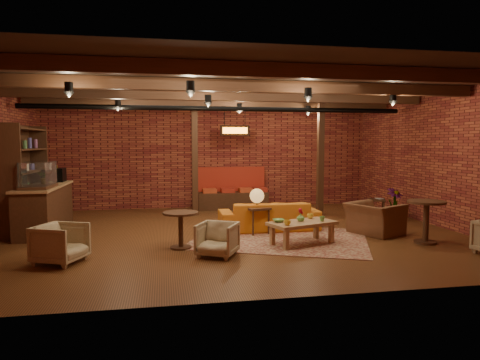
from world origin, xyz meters
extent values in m
plane|color=#37210D|center=(0.00, 0.00, 0.00)|extent=(10.00, 10.00, 0.00)
cube|color=black|center=(0.00, 0.00, 3.20)|extent=(10.00, 8.00, 0.02)
cube|color=maroon|center=(0.00, 4.00, 1.60)|extent=(10.00, 0.02, 3.20)
cube|color=maroon|center=(0.00, -4.00, 1.60)|extent=(10.00, 0.02, 3.20)
cube|color=maroon|center=(5.00, 0.00, 1.60)|extent=(0.02, 8.00, 3.20)
cylinder|color=black|center=(0.00, 1.60, 2.85)|extent=(9.60, 0.12, 0.12)
cube|color=#321F10|center=(-0.60, 2.60, 1.60)|extent=(0.16, 0.16, 3.20)
cube|color=#321F10|center=(2.80, 2.00, 1.60)|extent=(0.16, 0.16, 3.20)
imported|color=#337F33|center=(-4.00, 1.20, 1.22)|extent=(0.35, 0.39, 0.30)
cube|color=orange|center=(0.60, 3.10, 2.35)|extent=(0.86, 0.06, 0.30)
cube|color=maroon|center=(0.91, -0.69, 0.01)|extent=(4.25, 3.80, 0.01)
imported|color=#BF661A|center=(0.91, 0.25, 0.33)|extent=(2.26, 0.91, 0.66)
cube|color=#946845|center=(1.21, -1.23, 0.42)|extent=(1.45, 1.05, 0.06)
cube|color=#946845|center=(0.77, -1.63, 0.19)|extent=(0.08, 0.08, 0.39)
cube|color=#946845|center=(1.80, -1.27, 0.19)|extent=(0.08, 0.08, 0.39)
cube|color=#946845|center=(0.62, -1.19, 0.19)|extent=(0.08, 0.08, 0.39)
cube|color=#946845|center=(1.65, -0.83, 0.19)|extent=(0.08, 0.08, 0.39)
imported|color=gold|center=(0.82, -1.54, 0.50)|extent=(0.17, 0.17, 0.10)
imported|color=#5B9945|center=(1.61, -1.26, 0.50)|extent=(0.13, 0.13, 0.10)
imported|color=gold|center=(1.49, -0.91, 0.50)|extent=(0.17, 0.17, 0.10)
imported|color=#5B9945|center=(0.74, -1.17, 0.48)|extent=(0.29, 0.29, 0.06)
imported|color=#5B9945|center=(1.19, -1.18, 0.52)|extent=(0.16, 0.16, 0.13)
sphere|color=#A91223|center=(1.19, -1.18, 0.65)|extent=(0.10, 0.10, 0.10)
cube|color=#321F10|center=(0.55, -0.10, 0.57)|extent=(0.59, 0.59, 0.05)
cylinder|color=#321F10|center=(0.55, -0.10, 0.27)|extent=(0.04, 0.04, 0.54)
cylinder|color=olive|center=(0.55, -0.10, 0.60)|extent=(0.16, 0.16, 0.02)
cylinder|color=olive|center=(0.55, -0.10, 0.68)|extent=(0.05, 0.05, 0.23)
sphere|color=#C67F2E|center=(0.55, -0.10, 0.84)|extent=(0.32, 0.32, 0.32)
cylinder|color=#321F10|center=(-1.15, -1.13, 0.68)|extent=(0.67, 0.67, 0.04)
cylinder|color=#321F10|center=(-1.15, -1.13, 0.34)|extent=(0.09, 0.09, 0.65)
cylinder|color=#321F10|center=(-1.15, -1.13, 0.02)|extent=(0.40, 0.40, 0.04)
imported|color=beige|center=(-3.16, -1.77, 0.36)|extent=(0.89, 0.91, 0.73)
imported|color=beige|center=(-0.54, -1.81, 0.33)|extent=(0.84, 0.83, 0.66)
imported|color=brown|center=(3.07, -0.61, 0.46)|extent=(1.07, 1.24, 0.92)
cube|color=#321F10|center=(4.13, 1.31, 0.48)|extent=(0.60, 0.60, 0.04)
cylinder|color=#321F10|center=(4.13, 1.31, 0.23)|extent=(0.04, 0.04, 0.46)
imported|color=#321F10|center=(4.13, 1.31, 0.51)|extent=(0.24, 0.27, 0.02)
cylinder|color=#321F10|center=(3.66, -1.58, 0.83)|extent=(0.73, 0.73, 0.05)
cylinder|color=#321F10|center=(3.66, -1.58, 0.42)|extent=(0.11, 0.11, 0.80)
cylinder|color=#321F10|center=(3.66, -1.58, 0.02)|extent=(0.44, 0.44, 0.05)
imported|color=#4C7F4C|center=(4.40, 0.88, 1.24)|extent=(1.81, 1.81, 2.48)
camera|label=1|loc=(-1.47, -9.16, 2.00)|focal=32.00mm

